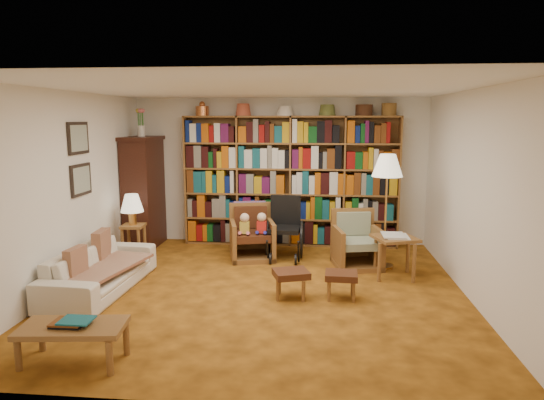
# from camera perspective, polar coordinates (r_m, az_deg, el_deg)

# --- Properties ---
(floor) EXTENTS (5.00, 5.00, 0.00)m
(floor) POSITION_cam_1_polar(r_m,az_deg,el_deg) (6.24, -0.97, -10.60)
(floor) COLOR #BB6F1C
(floor) RESTS_ON ground
(ceiling) EXTENTS (5.00, 5.00, 0.00)m
(ceiling) POSITION_cam_1_polar(r_m,az_deg,el_deg) (5.87, -1.04, 12.95)
(ceiling) COLOR white
(ceiling) RESTS_ON wall_back
(wall_back) EXTENTS (5.00, 0.00, 5.00)m
(wall_back) POSITION_cam_1_polar(r_m,az_deg,el_deg) (8.40, 0.89, 3.39)
(wall_back) COLOR white
(wall_back) RESTS_ON floor
(wall_front) EXTENTS (5.00, 0.00, 5.00)m
(wall_front) POSITION_cam_1_polar(r_m,az_deg,el_deg) (3.51, -5.55, -5.38)
(wall_front) COLOR white
(wall_front) RESTS_ON floor
(wall_left) EXTENTS (0.00, 5.00, 5.00)m
(wall_left) POSITION_cam_1_polar(r_m,az_deg,el_deg) (6.68, -22.82, 1.05)
(wall_left) COLOR white
(wall_left) RESTS_ON floor
(wall_right) EXTENTS (0.00, 5.00, 5.00)m
(wall_right) POSITION_cam_1_polar(r_m,az_deg,el_deg) (6.18, 22.71, 0.42)
(wall_right) COLOR white
(wall_right) RESTS_ON floor
(bookshelf) EXTENTS (3.60, 0.30, 2.42)m
(bookshelf) POSITION_cam_1_polar(r_m,az_deg,el_deg) (8.23, 2.19, 2.69)
(bookshelf) COLOR brown
(bookshelf) RESTS_ON floor
(curio_cabinet) EXTENTS (0.50, 0.95, 2.40)m
(curio_cabinet) POSITION_cam_1_polar(r_m,az_deg,el_deg) (8.43, -14.85, 1.06)
(curio_cabinet) COLOR #3A1810
(curio_cabinet) RESTS_ON floor
(framed_pictures) EXTENTS (0.03, 0.52, 0.97)m
(framed_pictures) POSITION_cam_1_polar(r_m,az_deg,el_deg) (6.90, -21.70, 4.50)
(framed_pictures) COLOR black
(framed_pictures) RESTS_ON wall_left
(sofa) EXTENTS (1.92, 0.81, 0.55)m
(sofa) POSITION_cam_1_polar(r_m,az_deg,el_deg) (6.52, -19.54, -7.72)
(sofa) COLOR beige
(sofa) RESTS_ON floor
(sofa_throw) EXTENTS (0.90, 1.37, 0.04)m
(sofa_throw) POSITION_cam_1_polar(r_m,az_deg,el_deg) (6.50, -19.15, -7.55)
(sofa_throw) COLOR beige
(sofa_throw) RESTS_ON sofa
(cushion_left) EXTENTS (0.16, 0.40, 0.39)m
(cushion_left) POSITION_cam_1_polar(r_m,az_deg,el_deg) (6.84, -19.39, -5.42)
(cushion_left) COLOR maroon
(cushion_left) RESTS_ON sofa
(cushion_right) EXTENTS (0.14, 0.35, 0.35)m
(cushion_right) POSITION_cam_1_polar(r_m,az_deg,el_deg) (6.23, -22.07, -7.01)
(cushion_right) COLOR maroon
(cushion_right) RESTS_ON sofa
(side_table_lamp) EXTENTS (0.35, 0.35, 0.55)m
(side_table_lamp) POSITION_cam_1_polar(r_m,az_deg,el_deg) (7.76, -15.99, -4.02)
(side_table_lamp) COLOR brown
(side_table_lamp) RESTS_ON floor
(table_lamp) EXTENTS (0.35, 0.35, 0.47)m
(table_lamp) POSITION_cam_1_polar(r_m,az_deg,el_deg) (7.66, -16.15, -0.47)
(table_lamp) COLOR gold
(table_lamp) RESTS_ON side_table_lamp
(armchair_leather) EXTENTS (0.82, 0.84, 0.85)m
(armchair_leather) POSITION_cam_1_polar(r_m,az_deg,el_deg) (7.61, -2.26, -4.17)
(armchair_leather) COLOR brown
(armchair_leather) RESTS_ON floor
(armchair_sage) EXTENTS (0.78, 0.80, 0.82)m
(armchair_sage) POSITION_cam_1_polar(r_m,az_deg,el_deg) (7.31, 9.94, -5.18)
(armchair_sage) COLOR brown
(armchair_sage) RESTS_ON floor
(wheelchair) EXTENTS (0.55, 0.77, 0.97)m
(wheelchair) POSITION_cam_1_polar(r_m,az_deg,el_deg) (7.56, 1.54, -3.54)
(wheelchair) COLOR black
(wheelchair) RESTS_ON floor
(floor_lamp) EXTENTS (0.44, 0.44, 1.66)m
(floor_lamp) POSITION_cam_1_polar(r_m,az_deg,el_deg) (7.08, 13.41, 3.44)
(floor_lamp) COLOR gold
(floor_lamp) RESTS_ON floor
(side_table_papers) EXTENTS (0.67, 0.67, 0.60)m
(side_table_papers) POSITION_cam_1_polar(r_m,az_deg,el_deg) (6.83, 14.24, -4.94)
(side_table_papers) COLOR brown
(side_table_papers) RESTS_ON floor
(footstool_a) EXTENTS (0.49, 0.45, 0.34)m
(footstool_a) POSITION_cam_1_polar(r_m,az_deg,el_deg) (5.92, 2.26, -8.88)
(footstool_a) COLOR #4D2314
(footstool_a) RESTS_ON floor
(footstool_b) EXTENTS (0.40, 0.34, 0.33)m
(footstool_b) POSITION_cam_1_polar(r_m,az_deg,el_deg) (5.96, 8.15, -8.98)
(footstool_b) COLOR #4D2314
(footstool_b) RESTS_ON floor
(coffee_table) EXTENTS (0.95, 0.55, 0.41)m
(coffee_table) POSITION_cam_1_polar(r_m,az_deg,el_deg) (4.77, -22.40, -13.95)
(coffee_table) COLOR brown
(coffee_table) RESTS_ON floor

